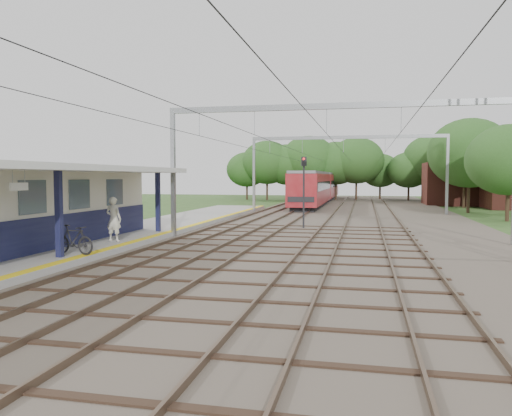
% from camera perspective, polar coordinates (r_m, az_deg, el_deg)
% --- Properties ---
extents(ground, '(160.00, 160.00, 0.00)m').
position_cam_1_polar(ground, '(12.02, -13.80, -12.55)').
color(ground, '#2D4C1E').
rests_on(ground, ground).
extents(ballast_bed, '(18.00, 90.00, 0.10)m').
position_cam_1_polar(ballast_bed, '(40.50, 10.72, -1.12)').
color(ballast_bed, '#473D33').
rests_on(ballast_bed, ground).
extents(platform, '(5.00, 52.00, 0.35)m').
position_cam_1_polar(platform, '(27.61, -14.98, -3.09)').
color(platform, gray).
rests_on(platform, ground).
extents(yellow_stripe, '(0.45, 52.00, 0.01)m').
position_cam_1_polar(yellow_stripe, '(26.64, -10.68, -2.88)').
color(yellow_stripe, yellow).
rests_on(yellow_stripe, platform).
extents(station_building, '(3.41, 18.00, 3.40)m').
position_cam_1_polar(station_building, '(22.34, -26.52, -0.07)').
color(station_building, beige).
rests_on(station_building, platform).
extents(canopy, '(6.40, 20.00, 3.44)m').
position_cam_1_polar(canopy, '(20.83, -25.99, 4.11)').
color(canopy, '#13163D').
rests_on(canopy, platform).
extents(rail_tracks, '(11.80, 88.00, 0.15)m').
position_cam_1_polar(rail_tracks, '(40.63, 7.19, -0.90)').
color(rail_tracks, brown).
rests_on(rail_tracks, ballast_bed).
extents(catenary_system, '(17.22, 88.00, 7.00)m').
position_cam_1_polar(catenary_system, '(35.74, 9.61, 7.04)').
color(catenary_system, gray).
rests_on(catenary_system, ground).
extents(tree_band, '(31.72, 30.88, 8.82)m').
position_cam_1_polar(tree_band, '(67.50, 11.30, 4.86)').
color(tree_band, '#382619').
rests_on(tree_band, ground).
extents(house_far, '(8.00, 6.12, 8.66)m').
position_cam_1_polar(house_far, '(63.29, 22.28, 3.22)').
color(house_far, brown).
rests_on(house_far, ground).
extents(person, '(0.78, 0.54, 2.05)m').
position_cam_1_polar(person, '(23.92, -15.96, -1.22)').
color(person, silver).
rests_on(person, platform).
extents(bicycle, '(1.96, 0.88, 1.14)m').
position_cam_1_polar(bicycle, '(20.34, -20.14, -3.42)').
color(bicycle, black).
rests_on(bicycle, platform).
extents(train, '(2.89, 35.97, 3.80)m').
position_cam_1_polar(train, '(62.83, 7.22, 2.44)').
color(train, black).
rests_on(train, ballast_bed).
extents(signal_post, '(0.36, 0.32, 4.59)m').
position_cam_1_polar(signal_post, '(31.56, 5.48, 2.87)').
color(signal_post, black).
rests_on(signal_post, ground).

